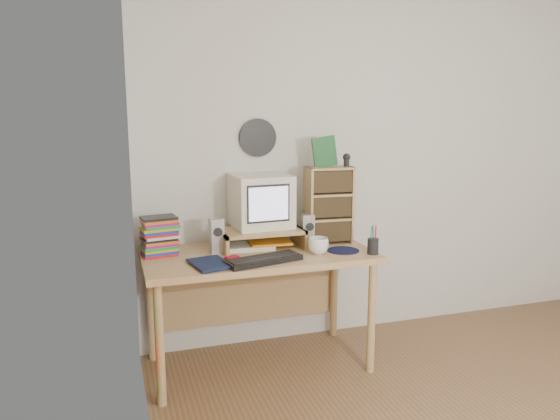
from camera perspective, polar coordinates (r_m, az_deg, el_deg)
back_wall at (r=4.00m, az=10.61°, el=5.12°), size 3.50×0.00×3.50m
left_wall at (r=1.80m, az=-12.81°, el=-2.01°), size 0.00×3.50×3.50m
curtain at (r=2.29m, az=-12.80°, el=-1.79°), size 0.00×2.20×2.20m
wall_disc at (r=3.62m, az=-2.34°, el=7.56°), size 0.25×0.02×0.25m
desk at (r=3.47m, az=-2.56°, el=-6.32°), size 1.40×0.70×0.75m
monitor_riser at (r=3.45m, az=-1.95°, el=-2.45°), size 0.52×0.30×0.12m
crt_monitor at (r=3.47m, az=-1.82°, el=0.87°), size 0.37×0.37×0.34m
speaker_left at (r=3.35m, az=-6.64°, el=-2.68°), size 0.08×0.08×0.22m
speaker_right at (r=3.51m, az=2.88°, el=-2.10°), size 0.08×0.08×0.21m
keyboard at (r=3.15m, az=-1.76°, el=-5.25°), size 0.48×0.26×0.03m
dvd_stack at (r=3.35m, az=-12.47°, el=-2.28°), size 0.22×0.17×0.29m
cd_rack at (r=3.57m, az=5.14°, el=0.52°), size 0.31×0.18×0.50m
mug at (r=3.33m, az=4.02°, el=-3.75°), size 0.15×0.15×0.10m
diary at (r=3.08m, az=-9.02°, el=-5.60°), size 0.27×0.22×0.05m
mousepad at (r=3.42m, az=6.61°, el=-4.23°), size 0.23×0.23×0.00m
pen_cup at (r=3.36m, az=9.69°, el=-3.44°), size 0.08×0.08×0.14m
papers at (r=3.48m, az=-2.47°, el=-3.60°), size 0.31×0.24×0.04m
red_box at (r=3.16m, az=-5.03°, el=-5.17°), size 0.09×0.07×0.04m
game_box at (r=3.53m, az=4.66°, el=6.08°), size 0.15×0.05×0.19m
webcam at (r=3.56m, az=6.97°, el=5.22°), size 0.05×0.05×0.09m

